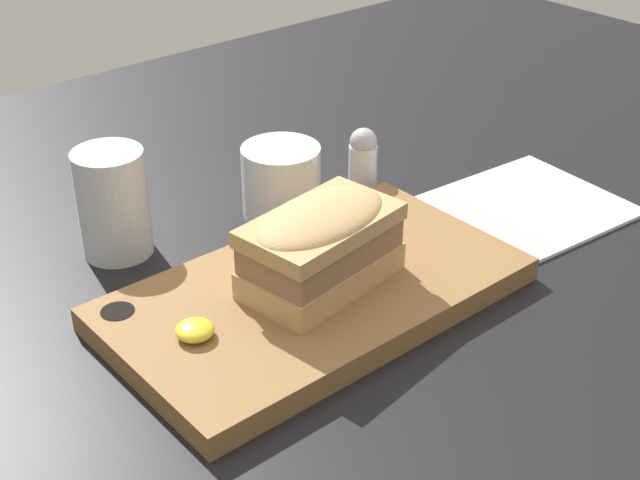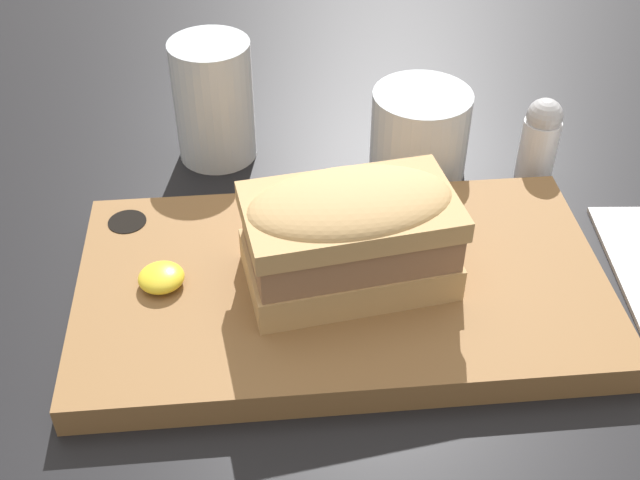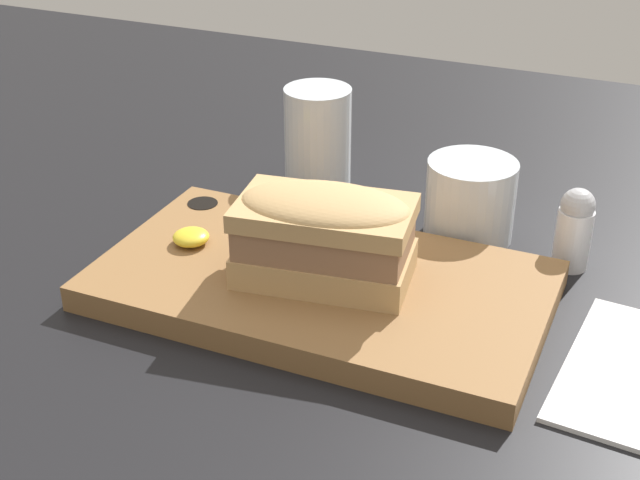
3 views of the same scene
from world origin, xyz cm
name	(u,v)px [view 1 (image 1 of 3)]	position (x,y,z in cm)	size (l,w,h in cm)	color
dining_table	(286,303)	(0.00, 0.00, 1.00)	(197.41, 129.16, 2.00)	black
serving_board	(314,293)	(0.95, -2.95, 3.14)	(37.31, 20.89, 2.34)	olive
sandwich	(321,243)	(1.46, -3.30, 8.45)	(15.10, 10.01, 7.76)	tan
mustard_dollop	(195,330)	(-11.59, -2.77, 4.93)	(3.24, 3.24, 1.29)	yellow
water_glass	(114,210)	(-7.93, 16.76, 6.71)	(6.91, 6.91, 10.86)	silver
wine_glass	(281,183)	(9.43, 12.55, 5.49)	(8.36, 8.36, 7.61)	silver
napkin	(530,205)	(30.80, -3.92, 2.20)	(19.64, 18.68, 0.40)	white
salt_shaker	(363,160)	(19.32, 10.59, 5.88)	(3.15, 3.15, 7.62)	white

